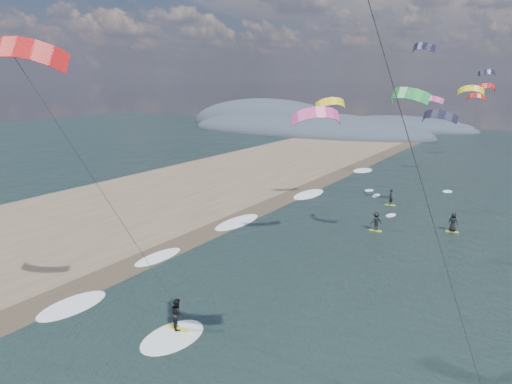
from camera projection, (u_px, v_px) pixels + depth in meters
The scene contains 8 objects.
sand_strip at pixel (0, 248), 40.36m from camera, with size 26.00×240.00×0.00m, color brown.
wet_sand_strip at pixel (104, 278), 34.35m from camera, with size 3.00×240.00×0.00m, color #382D23.
coastal_hills at pixel (300, 129), 132.55m from camera, with size 80.00×41.00×15.00m.
kitesurfer_near_a at pixel (389, 82), 12.71m from camera, with size 7.51×8.25×17.95m.
kitesurfer_near_b at pixel (68, 149), 22.65m from camera, with size 7.14×8.59×15.66m.
far_kitesurfers at pixel (404, 216), 46.25m from camera, with size 8.61×10.69×1.76m.
bg_kite_field at pixel (440, 90), 61.16m from camera, with size 12.93×68.95×8.23m.
shoreline_surf at pixel (164, 260), 37.72m from camera, with size 2.40×79.40×0.11m.
Camera 1 is at (13.49, -12.16, 13.55)m, focal length 35.00 mm.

